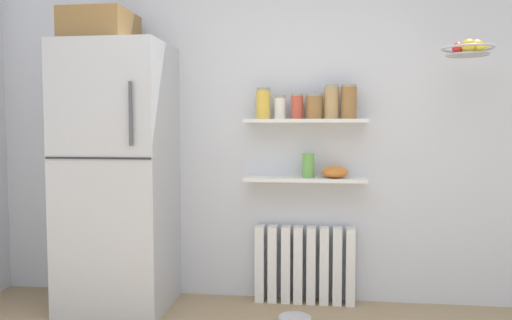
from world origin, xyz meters
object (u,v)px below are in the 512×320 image
Objects in this scene: storage_jar_0 at (263,104)px; vase at (308,165)px; refrigerator at (117,170)px; storage_jar_5 at (349,102)px; storage_jar_4 at (331,102)px; storage_jar_3 at (314,106)px; hanging_fruit_basket at (469,49)px; storage_jar_2 at (297,106)px; shelf_bowl at (335,172)px; storage_jar_1 at (280,107)px; radiator at (305,265)px.

storage_jar_0 is 1.28× the size of vase.
refrigerator is 8.57× the size of storage_jar_5.
storage_jar_4 is 1.38× the size of vase.
hanging_fruit_basket is at bearing -15.78° from storage_jar_3.
storage_jar_2 is 0.53m from shelf_bowl.
storage_jar_0 is at bearing 180.00° from storage_jar_1.
storage_jar_3 is at bearing 0.00° from vase.
storage_jar_2 is at bearing 0.00° from storage_jar_1.
storage_jar_5 is at bearing 7.43° from refrigerator.
storage_jar_0 is 0.48m from storage_jar_4.
storage_jar_0 reaches higher than storage_jar_3.
vase is (0.32, 0.00, -0.43)m from storage_jar_0.
storage_jar_3 is 0.74× the size of storage_jar_5.
vase is 1.27m from hanging_fruit_basket.
radiator is 4.13× the size of vase.
storage_jar_3 is 0.74× the size of storage_jar_4.
storage_jar_0 is 0.24m from storage_jar_2.
storage_jar_1 reaches higher than shelf_bowl.
refrigerator reaches higher than storage_jar_5.
radiator is 1.81m from hanging_fruit_basket.
radiator is 1.14m from storage_jar_3.
radiator is 1.19m from storage_jar_0.
storage_jar_0 is at bearing -180.00° from storage_jar_2.
hanging_fruit_basket is at bearing -17.91° from storage_jar_4.
hanging_fruit_basket is (1.07, -0.27, 0.34)m from storage_jar_2.
refrigerator is at bearing -169.47° from storage_jar_1.
hanging_fruit_basket is (1.01, -0.30, 1.47)m from radiator.
vase is at bearing 8.96° from refrigerator.
hanging_fruit_basket reaches higher than storage_jar_0.
storage_jar_3 is (0.24, 0.00, 0.01)m from storage_jar_1.
vase is at bearing 0.00° from storage_jar_0.
radiator is at bearing 26.70° from storage_jar_2.
storage_jar_4 reaches higher than storage_jar_1.
storage_jar_2 is (-0.06, -0.03, 1.13)m from radiator.
storage_jar_4 is at bearing 0.00° from storage_jar_3.
radiator is (1.30, 0.24, -0.69)m from refrigerator.
storage_jar_5 is (0.36, -0.00, 0.03)m from storage_jar_2.
vase reaches higher than radiator.
storage_jar_5 is at bearing -0.00° from shelf_bowl.
storage_jar_3 is at bearing 180.00° from storage_jar_4.
hanging_fruit_basket is at bearing -15.21° from vase.
refrigerator is 1.52m from shelf_bowl.
storage_jar_0 is at bearing 180.00° from shelf_bowl.
storage_jar_1 reaches higher than vase.
shelf_bowl is (1.51, 0.21, -0.02)m from refrigerator.
storage_jar_5 reaches higher than storage_jar_3.
storage_jar_5 is at bearing -0.00° from storage_jar_4.
storage_jar_5 is at bearing 159.34° from hanging_fruit_basket.
storage_jar_2 reaches higher than storage_jar_3.
storage_jar_5 is (0.24, -0.00, 0.03)m from storage_jar_3.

